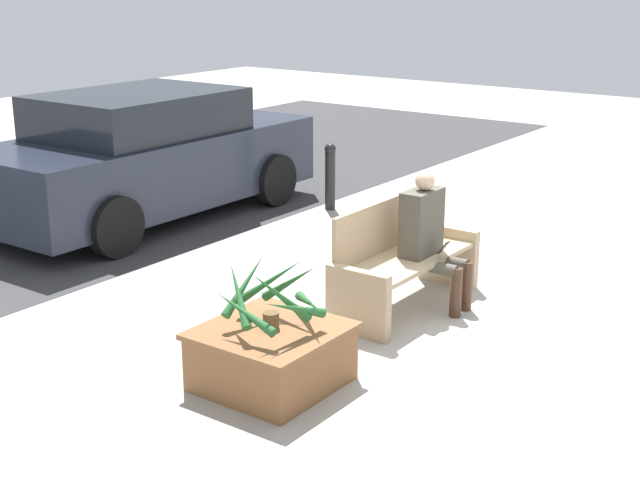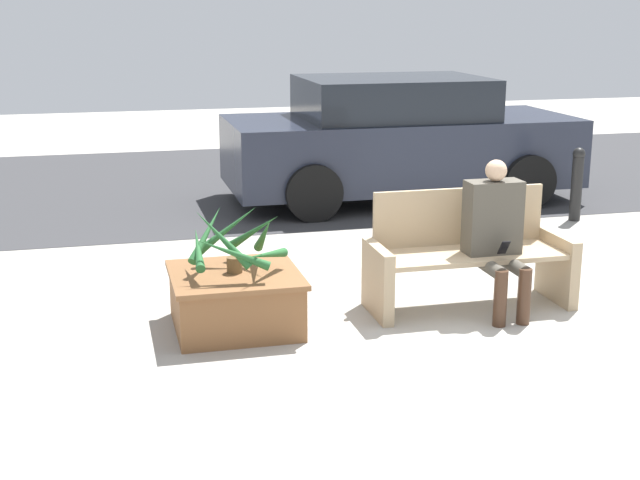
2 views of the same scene
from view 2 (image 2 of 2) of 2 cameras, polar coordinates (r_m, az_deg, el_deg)
ground_plane at (r=7.25m, az=10.53°, el=-4.83°), size 30.00×30.00×0.00m
road_surface at (r=12.74m, az=-0.60°, el=3.97°), size 20.00×6.00×0.01m
bench at (r=7.37m, az=9.41°, el=-0.98°), size 1.66×0.60×0.94m
person_seated at (r=7.21m, az=11.21°, el=0.67°), size 0.44×0.58×1.23m
planter_box at (r=6.84m, az=-5.44°, el=-3.71°), size 0.97×0.94×0.44m
potted_plant at (r=6.71m, az=-5.52°, el=-0.13°), size 0.79×0.79×0.53m
parked_car at (r=11.29m, az=5.03°, el=6.40°), size 4.31×1.98×1.54m
bollard_post at (r=10.58m, az=16.12°, el=3.56°), size 0.14×0.14×0.85m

